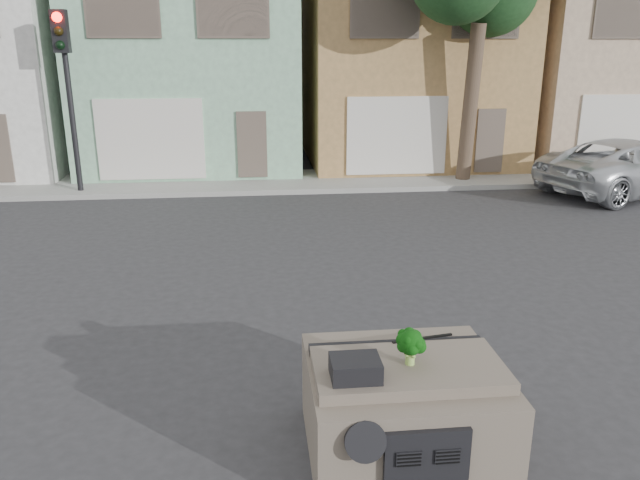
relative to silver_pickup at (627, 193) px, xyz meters
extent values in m
plane|color=#303033|center=(-9.39, -8.19, 0.00)|extent=(120.00, 120.00, 0.00)
cube|color=gray|center=(-9.39, 2.31, 0.07)|extent=(40.00, 3.00, 0.15)
cube|color=#88BB98|center=(-12.89, 6.31, 3.77)|extent=(7.20, 8.20, 7.55)
cube|color=#A57D4A|center=(-5.39, 6.31, 3.77)|extent=(7.20, 8.20, 7.55)
cube|color=tan|center=(2.11, 6.31, 3.77)|extent=(7.20, 8.20, 7.55)
imported|color=silver|center=(0.00, 0.00, 0.00)|extent=(6.22, 4.40, 1.58)
cube|color=black|center=(-15.89, 1.31, 2.55)|extent=(0.40, 0.40, 5.10)
cube|color=#193B1A|center=(-4.39, 1.61, 4.25)|extent=(4.40, 4.00, 8.50)
cube|color=#655A4E|center=(-9.39, -11.19, 0.56)|extent=(2.00, 1.80, 1.12)
cube|color=black|center=(-9.97, -11.54, 1.22)|extent=(0.48, 0.38, 0.20)
cube|color=black|center=(-9.11, -10.81, 1.13)|extent=(0.69, 0.15, 0.02)
cube|color=#083208|center=(-9.38, -11.33, 1.31)|extent=(0.34, 0.34, 0.37)
camera|label=1|loc=(-10.87, -16.81, 4.20)|focal=35.00mm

